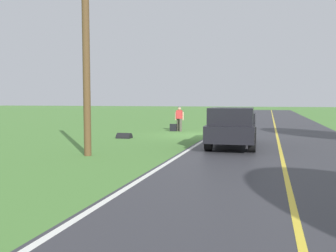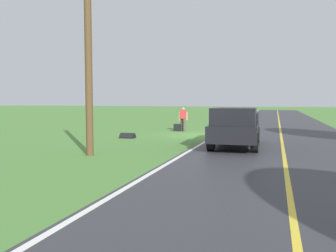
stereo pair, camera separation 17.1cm
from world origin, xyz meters
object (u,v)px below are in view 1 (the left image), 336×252
at_px(pickup_truck_passing, 233,126).
at_px(utility_pole_roadside, 86,64).
at_px(suitcase_carried, 173,128).
at_px(hitchhiker_walking, 179,117).

bearing_deg(pickup_truck_passing, utility_pole_roadside, 38.40).
xyz_separation_m(suitcase_carried, pickup_truck_passing, (-4.79, 7.26, 0.71)).
bearing_deg(utility_pole_roadside, suitcase_carried, -91.80).
distance_m(suitcase_carried, utility_pole_roadside, 11.80).
bearing_deg(suitcase_carried, utility_pole_roadside, -5.36).
height_order(hitchhiker_walking, utility_pole_roadside, utility_pole_roadside).
xyz_separation_m(hitchhiker_walking, suitcase_carried, (0.41, 0.11, -0.73)).
height_order(pickup_truck_passing, utility_pole_roadside, utility_pole_roadside).
distance_m(hitchhiker_walking, suitcase_carried, 0.84).
bearing_deg(pickup_truck_passing, hitchhiker_walking, -59.30).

